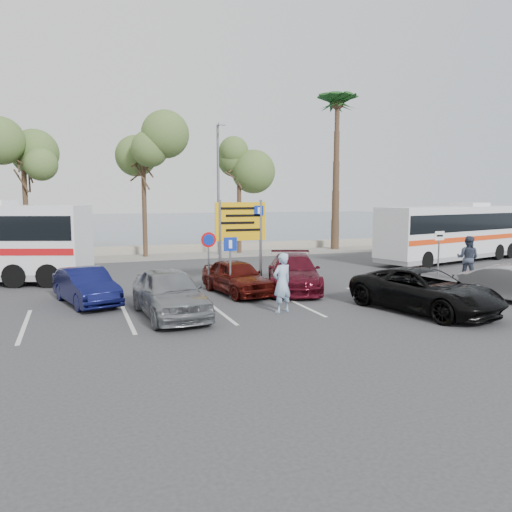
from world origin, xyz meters
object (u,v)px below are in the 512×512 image
object	(u,v)px
suv_black	(425,290)
pedestrian_near	(282,283)
car_silver_a	(170,293)
pedestrian_far	(468,258)
coach_bus_right	(453,235)
street_lamp_right	(219,183)
direction_sign	(241,228)
car_red	(237,277)
car_maroon	(294,272)
car_blue	(86,286)

from	to	relation	value
suv_black	pedestrian_near	size ratio (longest dim) A/B	2.60
pedestrian_near	car_silver_a	bearing A→B (deg)	-30.28
car_silver_a	suv_black	size ratio (longest dim) A/B	0.88
pedestrian_far	coach_bus_right	bearing A→B (deg)	-69.11
street_lamp_right	car_silver_a	xyz separation A→B (m)	(-5.82, -14.82, -3.85)
suv_black	pedestrian_far	size ratio (longest dim) A/B	2.52
coach_bus_right	pedestrian_near	world-z (taller)	coach_bus_right
street_lamp_right	direction_sign	xyz separation A→B (m)	(-2.00, -10.32, -2.17)
car_red	pedestrian_near	distance (m)	3.54
coach_bus_right	pedestrian_near	size ratio (longest dim) A/B	5.77
street_lamp_right	pedestrian_near	distance (m)	16.11
street_lamp_right	car_maroon	world-z (taller)	street_lamp_right
coach_bus_right	car_blue	xyz separation A→B (m)	(-20.22, -5.00, -0.95)
car_maroon	car_red	size ratio (longest dim) A/B	1.26
direction_sign	street_lamp_right	bearing A→B (deg)	79.06
coach_bus_right	car_silver_a	world-z (taller)	coach_bus_right
pedestrian_far	car_silver_a	bearing A→B (deg)	66.38
pedestrian_near	pedestrian_far	distance (m)	10.76
street_lamp_right	coach_bus_right	xyz separation A→B (m)	(12.00, -7.02, -3.02)
street_lamp_right	coach_bus_right	distance (m)	14.23
car_maroon	car_blue	bearing A→B (deg)	-159.52
street_lamp_right	car_maroon	xyz separation A→B (m)	(-0.33, -12.02, -3.89)
car_maroon	car_red	distance (m)	2.40
direction_sign	car_red	distance (m)	2.56
car_maroon	pedestrian_far	distance (m)	8.35
car_red	suv_black	size ratio (longest dim) A/B	0.77
coach_bus_right	suv_black	bearing A→B (deg)	-134.80
car_blue	pedestrian_far	size ratio (longest dim) A/B	1.92
direction_sign	coach_bus_right	xyz separation A→B (m)	(14.00, 3.30, -0.85)
direction_sign	pedestrian_near	world-z (taller)	direction_sign
street_lamp_right	car_blue	size ratio (longest dim) A/B	2.09
street_lamp_right	pedestrian_near	xyz separation A→B (m)	(-2.33, -15.52, -3.63)
car_red	car_blue	bearing A→B (deg)	170.85
car_maroon	pedestrian_near	distance (m)	4.04
car_silver_a	suv_black	bearing A→B (deg)	-19.41
suv_black	car_maroon	bearing A→B (deg)	101.40
street_lamp_right	car_maroon	size ratio (longest dim) A/B	1.63
coach_bus_right	car_blue	size ratio (longest dim) A/B	2.92
car_red	suv_black	world-z (taller)	suv_black
car_blue	car_red	world-z (taller)	car_red
car_maroon	car_red	world-z (taller)	car_maroon
car_silver_a	pedestrian_far	world-z (taller)	pedestrian_far
car_red	suv_black	distance (m)	6.93
pedestrian_near	pedestrian_far	bearing A→B (deg)	177.20
coach_bus_right	pedestrian_far	bearing A→B (deg)	-126.03
direction_sign	car_silver_a	size ratio (longest dim) A/B	0.82
direction_sign	pedestrian_far	distance (m)	10.33
car_silver_a	car_maroon	size ratio (longest dim) A/B	0.90
coach_bus_right	pedestrian_far	world-z (taller)	coach_bus_right
car_silver_a	car_blue	size ratio (longest dim) A/B	1.15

